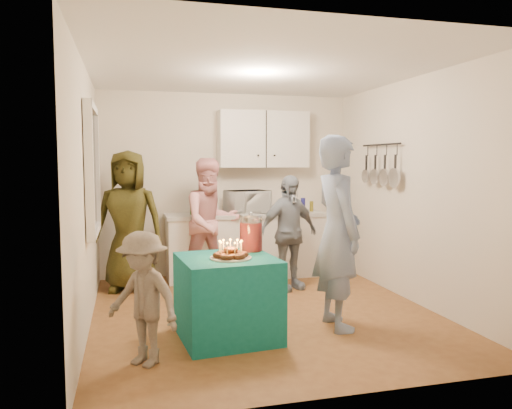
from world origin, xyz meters
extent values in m
plane|color=brown|center=(0.00, 0.00, 0.00)|extent=(4.00, 4.00, 0.00)
plane|color=white|center=(0.00, 0.00, 2.60)|extent=(4.00, 4.00, 0.00)
plane|color=silver|center=(0.00, 2.00, 1.30)|extent=(3.60, 3.60, 0.00)
plane|color=silver|center=(-1.80, 0.00, 1.30)|extent=(4.00, 4.00, 0.00)
plane|color=silver|center=(1.80, 0.00, 1.30)|extent=(4.00, 4.00, 0.00)
cube|color=black|center=(-1.77, 0.30, 1.55)|extent=(0.04, 1.00, 1.20)
cube|color=white|center=(0.20, 1.70, 0.43)|extent=(2.20, 0.58, 0.86)
cube|color=beige|center=(0.20, 1.70, 0.89)|extent=(2.24, 0.62, 0.05)
cube|color=white|center=(0.50, 1.85, 1.95)|extent=(1.30, 0.30, 0.80)
cube|color=black|center=(1.72, 0.70, 1.60)|extent=(0.12, 1.00, 0.60)
imported|color=white|center=(0.22, 1.70, 1.07)|extent=(0.66, 0.52, 0.32)
cube|color=#106966|center=(-0.54, -0.65, 0.38)|extent=(0.92, 0.92, 0.76)
cylinder|color=red|center=(-0.24, -0.39, 0.93)|extent=(0.22, 0.22, 0.34)
imported|color=#8498C1|center=(0.57, -0.62, 0.95)|extent=(0.46, 0.69, 1.89)
imported|color=brown|center=(-1.40, 1.36, 0.89)|extent=(0.98, 0.77, 1.78)
imported|color=#E27683|center=(-0.35, 1.32, 0.84)|extent=(0.95, 0.83, 1.68)
imported|color=#0F1F34|center=(0.57, 0.89, 0.73)|extent=(0.93, 0.59, 1.46)
imported|color=#645950|center=(-1.31, -1.09, 0.54)|extent=(0.78, 0.78, 1.09)
camera|label=1|loc=(-1.42, -5.10, 1.64)|focal=35.00mm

